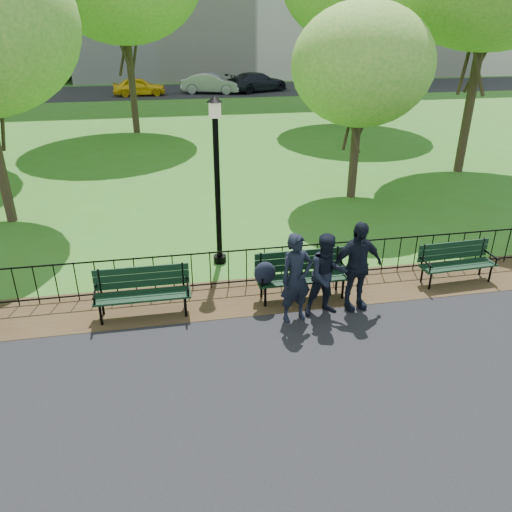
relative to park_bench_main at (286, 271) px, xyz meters
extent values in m
plane|color=#37661B|center=(0.30, -1.24, -0.68)|extent=(120.00, 120.00, 0.00)
cube|color=black|center=(0.30, -4.64, -0.68)|extent=(60.00, 9.20, 0.01)
cube|color=#312014|center=(0.30, 0.26, -0.67)|extent=(60.00, 1.60, 0.01)
cube|color=black|center=(0.30, 33.76, -0.68)|extent=(70.00, 9.00, 0.01)
cylinder|color=black|center=(0.30, 0.76, 0.20)|extent=(24.00, 0.04, 0.04)
cylinder|color=black|center=(0.30, 0.76, -0.56)|extent=(24.00, 0.04, 0.04)
cylinder|color=black|center=(0.30, 0.76, -0.23)|extent=(0.02, 0.02, 0.90)
cube|color=black|center=(0.37, -0.01, -0.20)|extent=(1.94, 0.54, 0.04)
cube|color=black|center=(0.36, 0.27, 0.17)|extent=(1.94, 0.06, 0.48)
cylinder|color=black|center=(-0.47, -0.22, -0.44)|extent=(0.05, 0.05, 0.48)
cylinder|color=black|center=(1.21, -0.20, -0.44)|extent=(0.05, 0.05, 0.48)
cylinder|color=black|center=(-0.48, 0.17, -0.44)|extent=(0.05, 0.05, 0.48)
cylinder|color=black|center=(1.20, 0.19, -0.44)|extent=(0.05, 0.05, 0.48)
cylinder|color=black|center=(-0.55, -0.02, 0.00)|extent=(0.05, 0.60, 0.04)
cylinder|color=black|center=(1.28, 0.00, 0.00)|extent=(0.05, 0.60, 0.04)
ellipsoid|color=black|center=(-0.47, -0.13, 0.07)|extent=(0.45, 0.32, 0.49)
cube|color=black|center=(-2.92, -0.12, -0.21)|extent=(1.88, 0.50, 0.04)
cube|color=black|center=(-2.92, 0.16, 0.15)|extent=(1.88, 0.04, 0.47)
cylinder|color=black|center=(-3.74, -0.30, -0.45)|extent=(0.05, 0.05, 0.47)
cylinder|color=black|center=(-2.11, -0.30, -0.45)|extent=(0.05, 0.05, 0.47)
cylinder|color=black|center=(-3.74, 0.07, -0.45)|extent=(0.05, 0.05, 0.47)
cylinder|color=black|center=(-2.11, 0.07, -0.45)|extent=(0.05, 0.05, 0.47)
cylinder|color=black|center=(-3.81, -0.11, -0.02)|extent=(0.04, 0.59, 0.04)
cylinder|color=black|center=(-2.03, -0.12, -0.02)|extent=(0.04, 0.59, 0.04)
cube|color=black|center=(3.97, 0.04, -0.25)|extent=(1.75, 0.54, 0.04)
cube|color=black|center=(3.96, 0.29, 0.08)|extent=(1.73, 0.12, 0.43)
cylinder|color=black|center=(3.23, -0.17, -0.47)|extent=(0.05, 0.05, 0.43)
cylinder|color=black|center=(4.72, -0.10, -0.47)|extent=(0.05, 0.05, 0.43)
cylinder|color=black|center=(3.21, 0.17, -0.47)|extent=(0.05, 0.05, 0.43)
cylinder|color=black|center=(4.71, 0.25, -0.47)|extent=(0.05, 0.05, 0.43)
cylinder|color=black|center=(3.15, 0.00, -0.08)|extent=(0.06, 0.54, 0.04)
cylinder|color=black|center=(4.78, 0.08, -0.08)|extent=(0.06, 0.54, 0.04)
cylinder|color=black|center=(-1.14, 2.04, -0.59)|extent=(0.31, 0.31, 0.18)
cylinder|color=black|center=(-1.14, 2.04, 1.09)|extent=(0.13, 0.13, 3.54)
cube|color=beige|center=(-1.14, 2.04, 2.97)|extent=(0.24, 0.24, 0.33)
cone|color=black|center=(-1.14, 2.04, 3.19)|extent=(0.35, 0.35, 0.13)
cylinder|color=#2D2116|center=(-6.85, 5.93, 0.94)|extent=(0.29, 0.29, 3.24)
cylinder|color=#2D2116|center=(3.77, 6.20, 0.58)|extent=(0.28, 0.28, 2.53)
ellipsoid|color=#49992D|center=(3.77, 6.20, 3.45)|extent=(4.27, 4.27, 3.63)
cylinder|color=#2D2116|center=(8.96, 8.35, 1.66)|extent=(0.35, 0.35, 4.69)
cylinder|color=#2D2116|center=(-3.59, 18.03, 1.59)|extent=(0.35, 0.35, 4.54)
cylinder|color=#2D2116|center=(7.86, 18.38, 1.54)|extent=(0.33, 0.33, 4.44)
imported|color=black|center=(0.02, -0.77, 0.24)|extent=(0.74, 0.58, 1.81)
imported|color=black|center=(0.67, -0.68, 0.19)|extent=(0.87, 0.50, 1.73)
imported|color=black|center=(1.32, -0.55, 0.27)|extent=(1.15, 0.59, 1.88)
imported|color=yellow|center=(-3.75, 31.65, -0.01)|extent=(3.94, 1.67, 1.33)
imported|color=#96989D|center=(1.75, 31.83, 0.08)|extent=(4.84, 2.87, 1.51)
imported|color=black|center=(5.49, 32.21, 0.07)|extent=(5.49, 3.98, 1.48)
camera|label=1|loc=(-2.28, -8.91, 4.76)|focal=35.00mm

